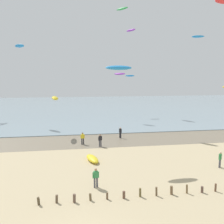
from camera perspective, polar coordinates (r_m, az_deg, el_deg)
wet_sand_strip at (r=34.50m, az=-8.51°, el=-7.17°), size 120.00×7.34×0.01m
sea at (r=72.47m, az=-8.47°, el=1.24°), size 160.00×70.00×0.10m
groyne_mid at (r=19.41m, az=6.38°, el=-19.27°), size 15.60×0.36×0.74m
person_nearest_camera at (r=31.54m, az=-2.92°, el=-6.89°), size 0.53×0.34×1.71m
person_mid_beach at (r=35.72m, az=2.07°, el=-5.01°), size 0.37×0.50×1.71m
person_by_waterline at (r=26.99m, az=25.06°, el=-10.45°), size 0.44×0.42×1.71m
person_right_flank at (r=20.51m, az=-4.01°, el=-15.75°), size 0.56×0.28×1.71m
person_far_down_beach at (r=32.70m, az=-7.25°, el=-6.38°), size 0.57×0.24×1.71m
grounded_kite at (r=26.59m, az=-4.86°, el=-11.38°), size 1.71×2.94×0.55m
kite_aloft_0 at (r=44.65m, az=2.50°, el=24.07°), size 2.28×2.47×0.64m
kite_aloft_1 at (r=51.09m, az=-21.83°, el=14.88°), size 2.83×2.90×0.85m
kite_aloft_2 at (r=25.70m, az=1.66°, el=10.84°), size 2.98×1.17×0.65m
kite_aloft_3 at (r=60.40m, az=4.67°, el=19.43°), size 2.47×3.45×0.72m
kite_aloft_5 at (r=37.44m, az=-13.85°, el=3.34°), size 1.17×3.14×0.80m
kite_aloft_6 at (r=51.33m, az=20.39°, el=17.03°), size 2.57×1.63×0.56m
kite_aloft_8 at (r=55.55m, az=4.43°, el=8.89°), size 2.23×0.80×0.50m
kite_aloft_13 at (r=49.13m, az=1.92°, el=9.38°), size 2.59×2.38×0.53m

